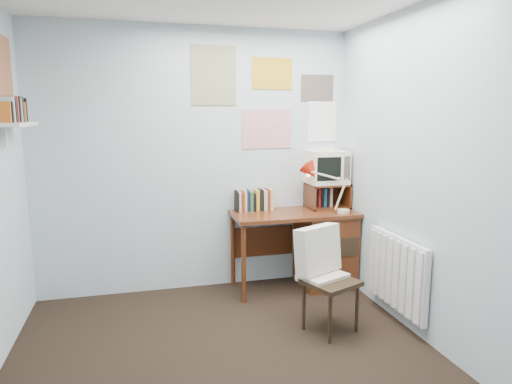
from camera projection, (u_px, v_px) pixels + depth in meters
ground at (237, 384)px, 2.89m from camera, size 3.50×3.50×0.00m
back_wall at (196, 161)px, 4.35m from camera, size 3.00×0.02×2.50m
right_wall at (454, 181)px, 3.06m from camera, size 0.02×3.50×2.50m
desk at (319, 246)px, 4.53m from camera, size 1.20×0.55×0.76m
desk_chair at (331, 282)px, 3.55m from camera, size 0.53×0.52×0.80m
desk_lamp at (344, 191)px, 4.33m from camera, size 0.35×0.32×0.43m
tv_riser at (327, 196)px, 4.58m from camera, size 0.40×0.30×0.25m
crt_tv at (326, 165)px, 4.55m from camera, size 0.38×0.35×0.36m
book_row at (265, 199)px, 4.49m from camera, size 0.60×0.14×0.22m
radiator at (397, 272)px, 3.71m from camera, size 0.09×0.80×0.60m
wall_shelf at (15, 124)px, 3.31m from camera, size 0.20×0.62×0.24m
posters_back at (267, 98)px, 4.42m from camera, size 1.20×0.01×0.90m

